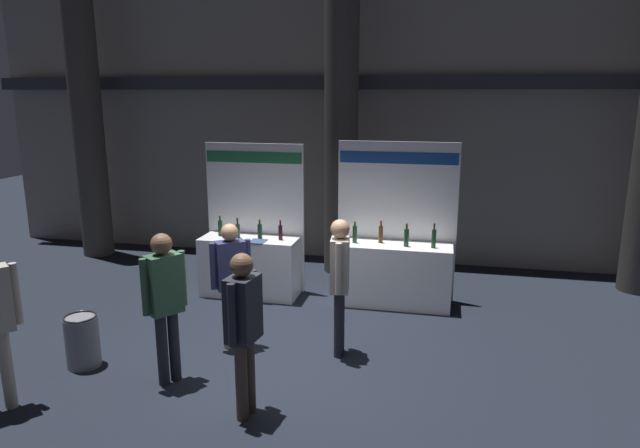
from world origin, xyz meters
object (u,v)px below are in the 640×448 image
Objects in this scene: visitor_1 at (340,277)px; visitor_3 at (231,276)px; trash_bin at (82,341)px; visitor_5 at (165,296)px; exhibitor_booth_1 at (393,266)px; exhibitor_booth_0 at (251,259)px; visitor_4 at (243,321)px.

visitor_3 is (-1.38, -0.08, -0.07)m from visitor_1.
trash_bin is at bearing -78.37° from visitor_1.
visitor_1 is 1.39m from visitor_3.
visitor_5 reaches higher than trash_bin.
exhibitor_booth_1 is at bearing -1.49° from visitor_5.
visitor_3 is at bearing -77.42° from exhibitor_booth_0.
visitor_4 is (0.71, -1.48, 0.07)m from visitor_3.
visitor_5 is (-2.25, -3.03, 0.44)m from exhibitor_booth_1.
exhibitor_booth_0 reaches higher than visitor_3.
visitor_3 is at bearing -133.09° from exhibitor_booth_1.
visitor_1 is 1.00× the size of visitor_5.
visitor_1 is 1.70m from visitor_4.
visitor_5 reaches higher than visitor_1.
visitor_5 is at bearing 75.51° from visitor_4.
exhibitor_booth_0 is 1.48× the size of visitor_3.
exhibitor_booth_0 is 3.05m from trash_bin.
visitor_4 is at bearing -71.49° from exhibitor_booth_0.
exhibitor_booth_0 is 1.41× the size of visitor_4.
visitor_1 is 1.01× the size of visitor_4.
visitor_3 is (1.58, 0.89, 0.64)m from trash_bin.
exhibitor_booth_1 reaches higher than trash_bin.
visitor_5 is (1.20, -0.13, 0.72)m from trash_bin.
exhibitor_booth_0 is at bearing 67.84° from trash_bin.
trash_bin is (-1.15, -2.82, -0.27)m from exhibitor_booth_0.
trash_bin is at bearing 83.75° from visitor_4.
trash_bin is at bearing 118.71° from visitor_5.
trash_bin is 0.37× the size of visitor_4.
trash_bin is 0.37× the size of visitor_1.
exhibitor_booth_0 is 3.78× the size of trash_bin.
visitor_4 is (-1.17, -3.48, 0.43)m from exhibitor_booth_1.
trash_bin is 1.41m from visitor_5.
visitor_1 is at bearing -45.44° from exhibitor_booth_0.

